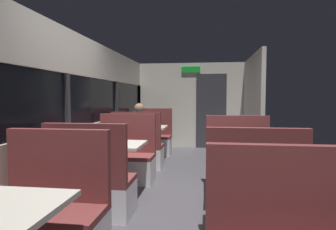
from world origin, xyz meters
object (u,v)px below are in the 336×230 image
object	(u,v)px
dining_table_rear_aisle	(244,157)
coffee_cup_primary	(105,140)
dining_table_mid_window	(111,150)
bench_mid_window_facing_entry	(125,161)
seated_passenger	(139,140)
dining_table_far_window	(146,131)
bench_mid_window_facing_end	(91,188)
bench_far_window_facing_entry	(152,140)
bench_near_window_facing_entry	(50,221)
bench_far_window_facing_end	(138,151)
bench_rear_aisle_facing_end	(253,202)
bench_rear_aisle_facing_entry	(238,168)

from	to	relation	value
dining_table_rear_aisle	coffee_cup_primary	bearing A→B (deg)	173.38
dining_table_mid_window	bench_mid_window_facing_entry	size ratio (longest dim) A/B	0.82
seated_passenger	dining_table_far_window	bearing A→B (deg)	90.00
dining_table_mid_window	seated_passenger	distance (m)	1.66
bench_mid_window_facing_end	bench_far_window_facing_entry	xyz separation A→B (m)	(0.00, 3.68, 0.00)
bench_near_window_facing_entry	bench_mid_window_facing_end	xyz separation A→B (m)	(0.00, 0.89, 0.00)
bench_mid_window_facing_end	coffee_cup_primary	world-z (taller)	bench_mid_window_facing_end
bench_far_window_facing_end	bench_far_window_facing_entry	xyz separation A→B (m)	(0.00, 1.40, 0.00)
bench_mid_window_facing_entry	bench_far_window_facing_entry	size ratio (longest dim) A/B	1.00
bench_rear_aisle_facing_end	bench_rear_aisle_facing_entry	xyz separation A→B (m)	(0.00, 1.40, 0.00)
bench_near_window_facing_entry	bench_rear_aisle_facing_entry	xyz separation A→B (m)	(1.79, 2.09, 0.00)
bench_mid_window_facing_end	bench_rear_aisle_facing_end	xyz separation A→B (m)	(1.79, -0.20, 0.00)
bench_far_window_facing_end	seated_passenger	distance (m)	0.22
bench_far_window_facing_entry	bench_rear_aisle_facing_end	size ratio (longest dim) A/B	1.00
bench_near_window_facing_entry	bench_rear_aisle_facing_entry	bearing A→B (deg)	49.37
bench_rear_aisle_facing_end	coffee_cup_primary	xyz separation A→B (m)	(-1.89, 0.92, 0.46)
dining_table_far_window	bench_far_window_facing_end	size ratio (longest dim) A/B	0.82
bench_mid_window_facing_end	bench_far_window_facing_entry	bearing A→B (deg)	90.00
bench_near_window_facing_entry	bench_far_window_facing_end	world-z (taller)	same
bench_far_window_facing_entry	dining_table_rear_aisle	size ratio (longest dim) A/B	1.22
bench_near_window_facing_entry	dining_table_rear_aisle	xyz separation A→B (m)	(1.79, 1.39, 0.31)
bench_mid_window_facing_entry	dining_table_far_window	distance (m)	1.62
seated_passenger	dining_table_rear_aisle	bearing A→B (deg)	-46.08
dining_table_rear_aisle	bench_far_window_facing_entry	bearing A→B (deg)	119.33
bench_rear_aisle_facing_entry	coffee_cup_primary	bearing A→B (deg)	-165.72
dining_table_mid_window	seated_passenger	bearing A→B (deg)	90.00
dining_table_far_window	seated_passenger	world-z (taller)	seated_passenger
dining_table_mid_window	coffee_cup_primary	distance (m)	0.18
dining_table_mid_window	bench_far_window_facing_end	world-z (taller)	bench_far_window_facing_end
dining_table_mid_window	seated_passenger	size ratio (longest dim) A/B	0.71
bench_far_window_facing_entry	dining_table_rear_aisle	distance (m)	3.67
bench_far_window_facing_entry	dining_table_far_window	bearing A→B (deg)	-90.00
bench_mid_window_facing_end	coffee_cup_primary	size ratio (longest dim) A/B	12.22
bench_mid_window_facing_end	dining_table_rear_aisle	distance (m)	1.88
dining_table_far_window	dining_table_rear_aisle	bearing A→B (deg)	-54.25
bench_far_window_facing_end	dining_table_rear_aisle	world-z (taller)	bench_far_window_facing_end
bench_near_window_facing_entry	dining_table_mid_window	bearing A→B (deg)	90.00
dining_table_rear_aisle	coffee_cup_primary	world-z (taller)	coffee_cup_primary
bench_mid_window_facing_end	seated_passenger	distance (m)	2.37
bench_far_window_facing_entry	bench_rear_aisle_facing_entry	size ratio (longest dim) A/B	1.00
bench_far_window_facing_entry	bench_near_window_facing_entry	bearing A→B (deg)	-90.00
bench_far_window_facing_end	dining_table_rear_aisle	size ratio (longest dim) A/B	1.22
bench_rear_aisle_facing_entry	seated_passenger	bearing A→B (deg)	147.06
bench_far_window_facing_end	bench_rear_aisle_facing_entry	size ratio (longest dim) A/B	1.00
dining_table_mid_window	dining_table_far_window	distance (m)	2.29
dining_table_far_window	bench_far_window_facing_end	distance (m)	0.77
bench_near_window_facing_entry	dining_table_rear_aisle	distance (m)	2.29
bench_rear_aisle_facing_end	bench_mid_window_facing_end	bearing A→B (deg)	173.62
bench_far_window_facing_end	bench_rear_aisle_facing_entry	bearing A→B (deg)	-31.27
bench_mid_window_facing_end	bench_mid_window_facing_entry	xyz separation A→B (m)	(0.00, 1.40, 0.00)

